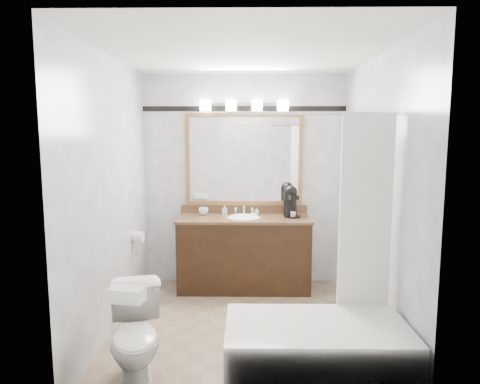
% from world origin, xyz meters
% --- Properties ---
extents(room, '(2.42, 2.62, 2.52)m').
position_xyz_m(room, '(0.00, 0.00, 1.25)').
color(room, '#8C735F').
rests_on(room, ground).
extents(vanity, '(1.53, 0.58, 0.97)m').
position_xyz_m(vanity, '(0.00, 1.02, 0.44)').
color(vanity, black).
rests_on(vanity, ground).
extents(mirror, '(1.40, 0.04, 1.10)m').
position_xyz_m(mirror, '(0.00, 1.28, 1.50)').
color(mirror, olive).
rests_on(mirror, room).
extents(vanity_light_bar, '(1.02, 0.14, 0.12)m').
position_xyz_m(vanity_light_bar, '(0.00, 1.23, 2.13)').
color(vanity_light_bar, silver).
rests_on(vanity_light_bar, room).
extents(accent_stripe, '(2.40, 0.01, 0.06)m').
position_xyz_m(accent_stripe, '(0.00, 1.29, 2.10)').
color(accent_stripe, black).
rests_on(accent_stripe, room).
extents(bathtub, '(1.30, 0.75, 1.96)m').
position_xyz_m(bathtub, '(0.55, -0.90, 0.28)').
color(bathtub, white).
rests_on(bathtub, ground).
extents(tp_roll, '(0.11, 0.12, 0.12)m').
position_xyz_m(tp_roll, '(-1.14, 0.66, 0.70)').
color(tp_roll, white).
rests_on(tp_roll, room).
extents(toilet, '(0.54, 0.75, 0.69)m').
position_xyz_m(toilet, '(-0.77, -0.92, 0.34)').
color(toilet, white).
rests_on(toilet, ground).
extents(tissue_box, '(0.25, 0.17, 0.09)m').
position_xyz_m(tissue_box, '(-0.77, -1.12, 0.74)').
color(tissue_box, white).
rests_on(tissue_box, toilet).
extents(coffee_maker, '(0.19, 0.24, 0.36)m').
position_xyz_m(coffee_maker, '(0.54, 1.08, 1.04)').
color(coffee_maker, black).
rests_on(coffee_maker, vanity).
extents(cup_left, '(0.13, 0.13, 0.09)m').
position_xyz_m(cup_left, '(-0.48, 1.18, 0.89)').
color(cup_left, white).
rests_on(cup_left, vanity).
extents(soap_bottle_a, '(0.06, 0.06, 0.11)m').
position_xyz_m(soap_bottle_a, '(-0.23, 1.21, 0.90)').
color(soap_bottle_a, white).
rests_on(soap_bottle_a, vanity).
extents(soap_bottle_b, '(0.07, 0.07, 0.07)m').
position_xyz_m(soap_bottle_b, '(0.15, 1.23, 0.89)').
color(soap_bottle_b, white).
rests_on(soap_bottle_b, vanity).
extents(soap_bar, '(0.09, 0.08, 0.03)m').
position_xyz_m(soap_bar, '(0.12, 1.13, 0.86)').
color(soap_bar, beige).
rests_on(soap_bar, vanity).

